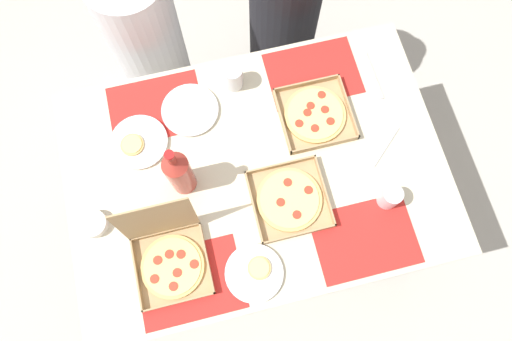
{
  "coord_description": "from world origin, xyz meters",
  "views": [
    {
      "loc": [
        -0.12,
        -0.48,
        2.39
      ],
      "look_at": [
        0.0,
        0.0,
        0.77
      ],
      "focal_mm": 31.99,
      "sensor_mm": 36.0,
      "label": 1
    }
  ],
  "objects": [
    {
      "name": "cup_clear_left",
      "position": [
        0.43,
        -0.22,
        0.82
      ],
      "size": [
        0.07,
        0.07,
        0.1
      ],
      "primitive_type": "cylinder",
      "color": "silver",
      "rests_on": "dining_table"
    },
    {
      "name": "condiment_bowl",
      "position": [
        -0.61,
        -0.06,
        0.79
      ],
      "size": [
        0.1,
        0.1,
        0.04
      ],
      "primitive_type": "cylinder",
      "color": "white",
      "rests_on": "dining_table"
    },
    {
      "name": "placemat_near_right",
      "position": [
        0.32,
        -0.34,
        0.77
      ],
      "size": [
        0.36,
        0.26,
        0.0
      ],
      "primitive_type": "cube",
      "color": "red",
      "rests_on": "dining_table"
    },
    {
      "name": "plate_far_left",
      "position": [
        -0.19,
        0.29,
        0.78
      ],
      "size": [
        0.22,
        0.22,
        0.02
      ],
      "color": "white",
      "rests_on": "dining_table"
    },
    {
      "name": "plate_middle",
      "position": [
        -0.41,
        0.21,
        0.78
      ],
      "size": [
        0.22,
        0.22,
        0.03
      ],
      "color": "white",
      "rests_on": "dining_table"
    },
    {
      "name": "pizza_box_corner_right",
      "position": [
        -0.37,
        -0.24,
        0.82
      ],
      "size": [
        0.25,
        0.28,
        0.29
      ],
      "color": "tan",
      "rests_on": "dining_table"
    },
    {
      "name": "placemat_far_left",
      "position": [
        -0.32,
        0.34,
        0.77
      ],
      "size": [
        0.36,
        0.26,
        0.0
      ],
      "primitive_type": "cube",
      "color": "red",
      "rests_on": "dining_table"
    },
    {
      "name": "cup_red",
      "position": [
        0.0,
        0.37,
        0.83
      ],
      "size": [
        0.08,
        0.08,
        0.11
      ],
      "primitive_type": "cylinder",
      "color": "silver",
      "rests_on": "dining_table"
    },
    {
      "name": "placemat_near_left",
      "position": [
        -0.32,
        -0.34,
        0.77
      ],
      "size": [
        0.36,
        0.26,
        0.0
      ],
      "primitive_type": "cube",
      "color": "red",
      "rests_on": "dining_table"
    },
    {
      "name": "diner_right_seat",
      "position": [
        0.32,
        0.75,
        0.56
      ],
      "size": [
        0.32,
        0.32,
        1.25
      ],
      "color": "black",
      "rests_on": "ground_plane"
    },
    {
      "name": "knife_by_near_right",
      "position": [
        0.55,
        0.27,
        0.77
      ],
      "size": [
        0.02,
        0.21,
        0.0
      ],
      "primitive_type": "cube",
      "rotation": [
        0.0,
        0.0,
        4.74
      ],
      "color": "#B7B7BC",
      "rests_on": "dining_table"
    },
    {
      "name": "diner_left_seat",
      "position": [
        -0.32,
        0.75,
        0.55
      ],
      "size": [
        0.32,
        0.32,
        1.22
      ],
      "color": "white",
      "rests_on": "ground_plane"
    },
    {
      "name": "soda_bottle",
      "position": [
        -0.27,
        0.02,
        0.9
      ],
      "size": [
        0.09,
        0.09,
        0.32
      ],
      "color": "#B2382D",
      "rests_on": "dining_table"
    },
    {
      "name": "ground_plane",
      "position": [
        0.0,
        0.0,
        0.0
      ],
      "size": [
        6.0,
        6.0,
        0.0
      ],
      "primitive_type": "plane",
      "color": "beige"
    },
    {
      "name": "fork_by_near_left",
      "position": [
        0.5,
        -0.03,
        0.77
      ],
      "size": [
        0.15,
        0.14,
        0.0
      ],
      "primitive_type": "cube",
      "rotation": [
        0.0,
        0.0,
        0.73
      ],
      "color": "#B7B7BC",
      "rests_on": "dining_table"
    },
    {
      "name": "dining_table",
      "position": [
        0.0,
        0.0,
        0.66
      ],
      "size": [
        1.41,
        0.98,
        0.77
      ],
      "color": "#3F3328",
      "rests_on": "ground_plane"
    },
    {
      "name": "pizza_box_edge_far",
      "position": [
        0.27,
        0.16,
        0.78
      ],
      "size": [
        0.27,
        0.27,
        0.04
      ],
      "color": "tan",
      "rests_on": "dining_table"
    },
    {
      "name": "pizza_box_center",
      "position": [
        0.09,
        -0.14,
        0.78
      ],
      "size": [
        0.27,
        0.27,
        0.04
      ],
      "color": "tan",
      "rests_on": "dining_table"
    },
    {
      "name": "placemat_far_right",
      "position": [
        0.32,
        0.34,
        0.77
      ],
      "size": [
        0.36,
        0.26,
        0.0
      ],
      "primitive_type": "cube",
      "color": "red",
      "rests_on": "dining_table"
    },
    {
      "name": "plate_far_right",
      "position": [
        -0.09,
        -0.36,
        0.78
      ],
      "size": [
        0.2,
        0.2,
        0.03
      ],
      "color": "white",
      "rests_on": "dining_table"
    }
  ]
}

